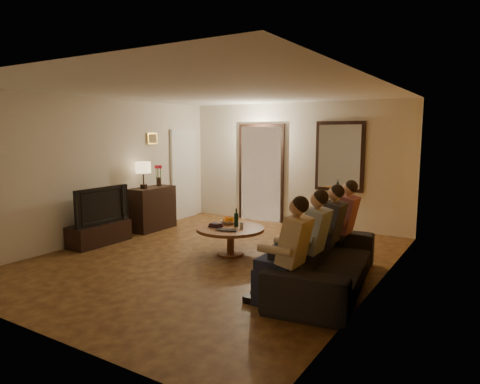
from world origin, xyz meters
The scene contains 33 objects.
floor centered at (0.00, 0.00, 0.00)m, with size 5.00×6.00×0.01m, color #3C1D10.
ceiling centered at (0.00, 0.00, 2.60)m, with size 5.00×6.00×0.01m, color white.
back_wall centered at (0.00, 3.00, 1.30)m, with size 5.00×0.02×2.60m, color beige.
front_wall centered at (0.00, -3.00, 1.30)m, with size 5.00×0.02×2.60m, color beige.
left_wall centered at (-2.50, 0.00, 1.30)m, with size 0.02×6.00×2.60m, color beige.
right_wall centered at (2.50, 0.00, 1.30)m, with size 0.02×6.00×2.60m, color beige.
orange_accent centered at (2.49, 0.00, 1.30)m, with size 0.01×6.00×2.60m, color orange.
kitchen_doorway centered at (-0.80, 2.98, 1.05)m, with size 1.00×0.06×2.10m, color #FFE0A5.
door_trim centered at (-0.80, 2.97, 1.05)m, with size 1.12×0.04×2.22m, color black.
fridge_glimpse centered at (-0.55, 2.98, 0.90)m, with size 0.45×0.03×1.70m, color silver.
mirror_frame centered at (1.00, 2.96, 1.50)m, with size 1.00×0.05×1.40m, color black.
mirror_glass centered at (1.00, 2.93, 1.50)m, with size 0.86×0.02×1.26m, color white.
white_door centered at (-2.46, 2.30, 1.02)m, with size 0.06×0.85×2.04m, color white.
framed_art centered at (-2.47, 1.30, 1.85)m, with size 0.03×0.28×0.24m, color #B28C33.
art_canvas centered at (-2.46, 1.30, 1.85)m, with size 0.01×0.22×0.18m, color brown.
dresser centered at (-2.25, 1.01, 0.44)m, with size 0.45×0.98×0.87m, color black.
table_lamp centered at (-2.25, 0.79, 1.14)m, with size 0.30×0.30×0.54m, color beige, non-canonical shape.
flower_vase centered at (-2.25, 1.23, 1.09)m, with size 0.14×0.14×0.44m, color #B01228, non-canonical shape.
tv_stand centered at (-2.25, -0.35, 0.19)m, with size 0.45×1.13×0.38m, color black.
tv centered at (-2.25, -0.35, 0.70)m, with size 0.15×1.14×0.65m, color black.
sofa centered at (1.94, -0.25, 0.36)m, with size 0.95×2.43×0.71m, color black.
person_a centered at (1.84, -1.15, 0.60)m, with size 0.60×0.40×1.20m, color tan, non-canonical shape.
person_b centered at (1.84, -0.55, 0.60)m, with size 0.60×0.40×1.20m, color tan, non-canonical shape.
person_c centered at (1.84, 0.05, 0.60)m, with size 0.60×0.40×1.20m, color tan, non-canonical shape.
person_d centered at (1.84, 0.65, 0.60)m, with size 0.60×0.40×1.20m, color tan, non-canonical shape.
dog centered at (1.44, -0.24, 0.28)m, with size 0.56×0.24×0.56m, color #997346, non-canonical shape.
coffee_table centered at (0.10, 0.33, 0.23)m, with size 1.11×1.11×0.45m, color brown.
bowl centered at (-0.08, 0.55, 0.48)m, with size 0.26×0.26×0.06m, color white.
oranges centered at (-0.08, 0.55, 0.55)m, with size 0.20×0.20×0.08m, color orange, non-canonical shape.
wine_bottle centered at (0.15, 0.43, 0.60)m, with size 0.07×0.07×0.31m, color black, non-canonical shape.
wine_glass centered at (0.28, 0.38, 0.50)m, with size 0.06×0.06×0.10m, color silver.
book_stack centered at (-0.12, 0.23, 0.48)m, with size 0.20×0.15×0.07m, color black, non-canonical shape.
laptop centered at (0.20, 0.05, 0.46)m, with size 0.33×0.21×0.03m, color black.
Camera 1 is at (3.80, -5.36, 1.99)m, focal length 32.00 mm.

